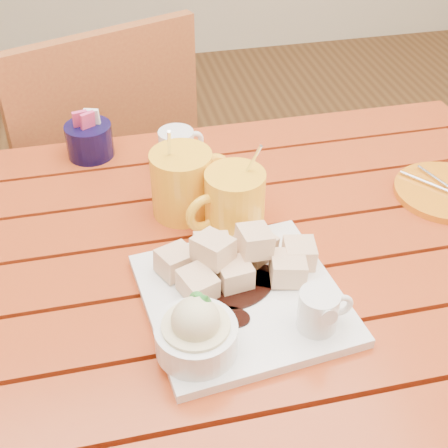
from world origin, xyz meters
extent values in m
cube|color=#9B2914|center=(0.00, -0.23, 0.73)|extent=(1.20, 0.11, 0.03)
cube|color=#9B2914|center=(0.00, -0.11, 0.73)|extent=(1.20, 0.11, 0.03)
cube|color=#9B2914|center=(0.00, 0.00, 0.73)|extent=(1.20, 0.11, 0.03)
cube|color=#9B2914|center=(0.00, 0.11, 0.73)|extent=(1.20, 0.11, 0.03)
cube|color=#9B2914|center=(0.00, 0.23, 0.73)|extent=(1.20, 0.11, 0.03)
cube|color=#9B2914|center=(0.00, 0.34, 0.73)|extent=(1.20, 0.11, 0.03)
cube|color=#9B2914|center=(0.00, 0.36, 0.68)|extent=(1.12, 0.04, 0.08)
cylinder|color=#9B2914|center=(0.55, 0.35, 0.36)|extent=(0.06, 0.06, 0.72)
cube|color=white|center=(0.03, -0.10, 0.76)|extent=(0.29, 0.29, 0.02)
cube|color=#C67A3C|center=(0.02, -0.08, 0.78)|extent=(0.05, 0.05, 0.04)
cube|color=#C67A3C|center=(-0.03, -0.09, 0.78)|extent=(0.06, 0.06, 0.04)
cube|color=#C67A3C|center=(0.10, -0.08, 0.78)|extent=(0.06, 0.06, 0.04)
cube|color=#C67A3C|center=(0.07, -0.03, 0.78)|extent=(0.07, 0.07, 0.04)
cube|color=#C67A3C|center=(0.00, -0.05, 0.81)|extent=(0.07, 0.07, 0.04)
cube|color=#C67A3C|center=(-0.06, -0.03, 0.78)|extent=(0.06, 0.06, 0.04)
cube|color=#C67A3C|center=(0.00, -0.02, 0.78)|extent=(0.05, 0.05, 0.04)
cube|color=#C67A3C|center=(0.12, -0.06, 0.78)|extent=(0.05, 0.05, 0.04)
cube|color=#C67A3C|center=(0.06, -0.05, 0.81)|extent=(0.05, 0.05, 0.04)
cylinder|color=white|center=(-0.05, -0.18, 0.79)|extent=(0.10, 0.10, 0.04)
cylinder|color=beige|center=(-0.05, -0.18, 0.80)|extent=(0.09, 0.09, 0.03)
sphere|color=beige|center=(-0.05, -0.18, 0.82)|extent=(0.06, 0.06, 0.06)
cone|color=#2D8930|center=(-0.04, -0.18, 0.84)|extent=(0.03, 0.04, 0.03)
cone|color=#2D8930|center=(-0.05, -0.17, 0.84)|extent=(0.03, 0.03, 0.02)
cylinder|color=white|center=(0.11, -0.18, 0.79)|extent=(0.05, 0.05, 0.06)
cylinder|color=black|center=(0.11, -0.18, 0.82)|extent=(0.04, 0.04, 0.01)
cone|color=white|center=(0.11, -0.21, 0.81)|extent=(0.02, 0.02, 0.03)
torus|color=white|center=(0.14, -0.18, 0.80)|extent=(0.04, 0.01, 0.04)
cylinder|color=#FFAE20|center=(0.06, 0.06, 0.80)|extent=(0.10, 0.10, 0.11)
cylinder|color=black|center=(0.06, 0.06, 0.85)|extent=(0.08, 0.08, 0.01)
torus|color=#FFAE20|center=(0.00, 0.05, 0.80)|extent=(0.07, 0.03, 0.07)
cylinder|color=silver|center=(0.07, 0.07, 0.84)|extent=(0.05, 0.05, 0.14)
cylinder|color=#FFAE20|center=(-0.02, 0.13, 0.81)|extent=(0.10, 0.10, 0.11)
cylinder|color=black|center=(-0.02, 0.13, 0.85)|extent=(0.09, 0.09, 0.01)
torus|color=#FFAE20|center=(0.04, 0.15, 0.81)|extent=(0.07, 0.04, 0.07)
cylinder|color=silver|center=(-0.03, 0.14, 0.85)|extent=(0.01, 0.07, 0.15)
cylinder|color=white|center=(0.00, 0.26, 0.79)|extent=(0.06, 0.06, 0.08)
cylinder|color=white|center=(0.00, 0.26, 0.82)|extent=(0.05, 0.05, 0.01)
cone|color=white|center=(0.00, 0.23, 0.81)|extent=(0.03, 0.03, 0.03)
torus|color=white|center=(0.03, 0.26, 0.79)|extent=(0.04, 0.03, 0.04)
cylinder|color=black|center=(-0.16, 0.34, 0.78)|extent=(0.09, 0.09, 0.06)
cube|color=#D4396B|center=(-0.17, 0.34, 0.82)|extent=(0.03, 0.02, 0.04)
cube|color=white|center=(-0.15, 0.34, 0.82)|extent=(0.03, 0.02, 0.04)
cube|color=#D4396B|center=(-0.16, 0.33, 0.82)|extent=(0.03, 0.02, 0.04)
cylinder|color=orange|center=(0.43, 0.07, 0.76)|extent=(0.18, 0.18, 0.01)
cylinder|color=silver|center=(0.42, 0.08, 0.77)|extent=(0.08, 0.11, 0.01)
cylinder|color=silver|center=(0.43, 0.08, 0.77)|extent=(0.04, 0.12, 0.01)
cube|color=brown|center=(-0.18, 0.71, 0.45)|extent=(0.56, 0.56, 0.03)
cylinder|color=brown|center=(-0.07, 0.95, 0.22)|extent=(0.04, 0.04, 0.43)
cylinder|color=brown|center=(-0.42, 0.82, 0.22)|extent=(0.04, 0.04, 0.43)
cylinder|color=brown|center=(0.05, 0.60, 0.22)|extent=(0.04, 0.04, 0.43)
cylinder|color=brown|center=(-0.29, 0.47, 0.22)|extent=(0.04, 0.04, 0.43)
cube|color=brown|center=(-0.11, 0.53, 0.69)|extent=(0.41, 0.18, 0.45)
camera|label=1|loc=(-0.14, -0.70, 1.38)|focal=50.00mm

